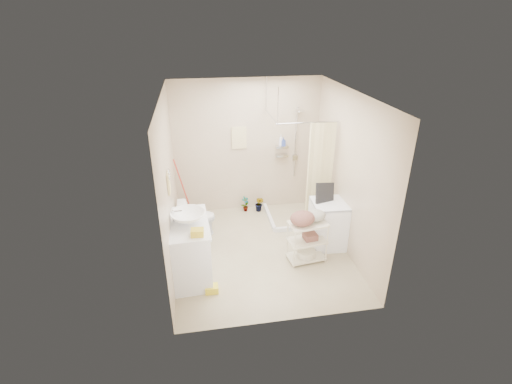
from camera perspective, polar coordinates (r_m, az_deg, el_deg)
floor at (r=6.33m, az=0.84°, el=-9.03°), size 3.20×3.20×0.00m
ceiling at (r=5.30m, az=1.02°, el=14.75°), size 2.80×3.20×0.04m
wall_back at (r=7.16m, az=-1.41°, el=6.91°), size 2.80×0.04×2.60m
wall_front at (r=4.31m, az=4.80°, el=-6.75°), size 2.80×0.04×2.60m
wall_left at (r=5.63m, az=-13.24°, el=0.78°), size 0.04×3.20×2.60m
wall_right at (r=6.08m, az=14.01°, el=2.63°), size 0.04×3.20×2.60m
vanity at (r=5.64m, az=-10.12°, el=-8.68°), size 0.64×1.07×0.92m
sink at (r=5.35m, az=-10.40°, el=-3.86°), size 0.54×0.54×0.17m
counter_basket at (r=5.05m, az=-9.02°, el=-6.16°), size 0.18×0.15×0.10m
floor_basket at (r=5.51m, az=-6.84°, el=-14.40°), size 0.27×0.21×0.15m
toilet at (r=6.71m, az=-9.09°, el=-3.93°), size 0.64×0.37×0.66m
mop at (r=7.22m, az=-11.45°, el=0.66°), size 0.15×0.15×1.23m
potted_plant_a at (r=7.45m, az=-1.64°, el=-1.86°), size 0.20×0.19×0.32m
potted_plant_b at (r=7.44m, az=0.53°, el=-1.83°), size 0.23×0.23×0.33m
hanging_towel at (r=7.06m, az=-2.62°, el=8.33°), size 0.28×0.03×0.42m
towel_ring at (r=5.37m, az=-13.30°, el=1.55°), size 0.04×0.22×0.34m
tp_holder at (r=5.93m, az=-12.28°, el=-4.08°), size 0.08×0.12×0.14m
shower at (r=6.91m, az=6.28°, el=3.84°), size 1.10×1.10×2.10m
shampoo_bottle_a at (r=7.18m, az=3.85°, el=7.97°), size 0.11×0.11×0.21m
shampoo_bottle_b at (r=7.18m, az=4.20°, el=7.74°), size 0.09×0.09×0.16m
washing_machine at (r=6.40m, az=10.98°, el=-4.85°), size 0.59×0.60×0.81m
laundry_rack at (r=5.97m, az=7.88°, el=-7.00°), size 0.63×0.42×0.81m
ironing_board at (r=6.25m, az=10.44°, el=-3.71°), size 0.34×0.16×1.17m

